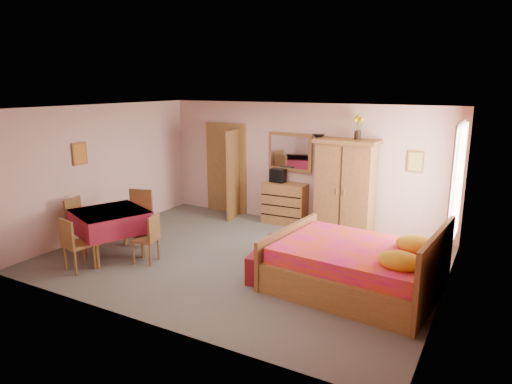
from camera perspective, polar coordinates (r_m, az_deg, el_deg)
The scene contains 23 objects.
floor at distance 8.08m, azimuth -1.67°, elevation -8.32°, with size 6.50×6.50×0.00m, color #69655C.
ceiling at distance 7.52m, azimuth -1.81°, elevation 10.44°, with size 6.50×6.50×0.00m, color brown.
wall_back at distance 9.88m, azimuth 5.72°, elevation 3.48°, with size 6.50×0.10×2.60m, color beige.
wall_front at distance 5.76m, azimuth -14.60°, elevation -4.04°, with size 6.50×0.10×2.60m, color beige.
wall_left at distance 9.74m, azimuth -18.42°, elevation 2.71°, with size 0.10×5.00×2.60m, color beige.
wall_right at distance 6.69m, azimuth 22.96°, elevation -2.29°, with size 0.10×5.00×2.60m, color beige.
doorway at distance 10.79m, azimuth -3.68°, elevation 2.86°, with size 1.06×0.12×2.15m, color #9E6B35.
window at distance 7.82m, azimuth 23.79°, elevation 0.91°, with size 0.08×1.40×1.95m, color white.
picture_left at distance 9.26m, azimuth -21.19°, elevation 4.50°, with size 0.04×0.32×0.42m, color orange.
picture_back at distance 9.15m, azimuth 19.32°, elevation 3.59°, with size 0.30×0.04×0.40m, color #D8BF59.
chest_of_drawers at distance 9.96m, azimuth 3.64°, elevation -1.43°, with size 0.95×0.47×0.89m, color #A46737.
wall_mirror at distance 9.93m, azimuth 4.26°, elevation 5.02°, with size 1.05×0.06×0.83m, color silver.
stereo at distance 9.95m, azimuth 2.76°, elevation 2.07°, with size 0.32×0.23×0.29m, color black.
floor_lamp at distance 9.61m, azimuth 7.66°, elevation 1.27°, with size 0.25×0.25×1.98m, color black.
wardrobe at distance 9.28m, azimuth 11.09°, elevation 0.54°, with size 1.23×0.63×1.93m, color #A36837.
sunflower_vase at distance 9.13m, azimuth 12.63°, elevation 7.90°, with size 0.19×0.19×0.47m, color yellow.
bed at distance 6.92m, azimuth 12.25°, elevation -7.56°, with size 2.37×1.86×1.10m, color #E5167B.
bench at distance 7.47m, azimuth 2.05°, elevation -8.38°, with size 0.48×1.30×0.43m, color maroon.
dining_table at distance 8.47m, azimuth -17.64°, elevation -4.95°, with size 1.13×1.13×0.83m, color maroon.
chair_south at distance 8.00m, azimuth -21.30°, elevation -6.06°, with size 0.41×0.41×0.89m, color olive.
chair_north at distance 8.95m, azimuth -14.68°, elevation -3.14°, with size 0.46×0.46×1.02m, color brown.
chair_west at distance 8.93m, azimuth -20.78°, elevation -3.80°, with size 0.44×0.44×0.96m, color #B06E3B.
chair_east at distance 8.01m, azimuth -13.67°, elevation -5.69°, with size 0.38×0.38×0.84m, color brown.
Camera 1 is at (3.86, -6.44, 2.98)m, focal length 32.00 mm.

